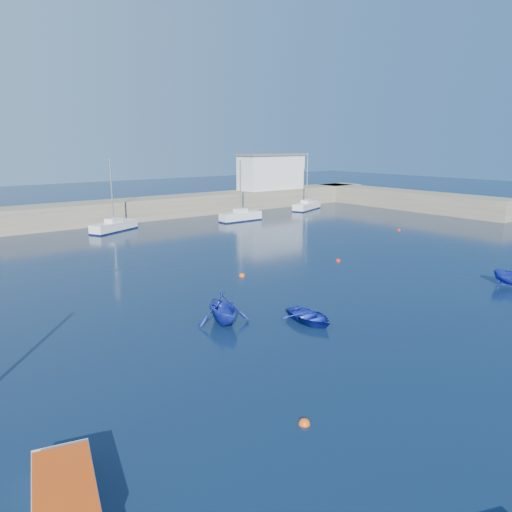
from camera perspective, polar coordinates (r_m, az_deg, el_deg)
ground at (r=24.26m, az=17.08°, el=-10.85°), size 220.00×220.00×0.00m
back_wall at (r=61.81m, az=-20.27°, el=4.41°), size 96.00×4.50×2.60m
right_arm at (r=77.15m, az=16.62°, el=6.20°), size 4.50×32.00×2.60m
harbor_office at (r=76.07m, az=1.74°, el=9.52°), size 10.00×4.00×5.00m
sailboat_6 at (r=56.88m, az=-15.93°, el=3.30°), size 6.05×4.09×7.84m
sailboat_7 at (r=62.02m, az=-1.77°, el=4.58°), size 5.55×1.61×7.44m
sailboat_8 at (r=72.85m, az=5.81°, el=5.72°), size 6.34×3.89×8.07m
motorboat_0 at (r=15.18m, az=-20.94°, el=-24.67°), size 2.66×4.79×1.02m
dinghy_center at (r=27.28m, az=6.14°, el=-6.92°), size 2.43×3.28×0.65m
dinghy_left at (r=26.94m, az=-3.80°, el=-5.93°), size 3.55×3.87×1.71m
buoy_0 at (r=18.29m, az=5.54°, el=-18.58°), size 0.41×0.41×0.41m
buoy_1 at (r=41.52m, az=9.37°, el=-0.58°), size 0.42×0.42×0.42m
buoy_3 at (r=36.40m, az=-1.61°, el=-2.31°), size 0.45×0.45×0.45m
buoy_4 at (r=57.47m, az=16.01°, el=2.82°), size 0.40×0.40×0.40m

